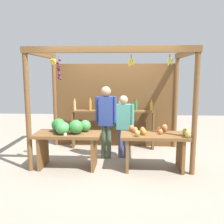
% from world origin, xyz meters
% --- Properties ---
extents(ground_plane, '(12.00, 12.00, 0.00)m').
position_xyz_m(ground_plane, '(0.00, 0.00, 0.00)').
color(ground_plane, gray).
rests_on(ground_plane, ground).
extents(market_stall, '(3.32, 1.92, 2.43)m').
position_xyz_m(market_stall, '(-0.00, 0.44, 1.40)').
color(market_stall, brown).
rests_on(market_stall, ground).
extents(fruit_counter_left, '(1.34, 0.64, 1.01)m').
position_xyz_m(fruit_counter_left, '(-0.86, -0.67, 0.68)').
color(fruit_counter_left, brown).
rests_on(fruit_counter_left, ground).
extents(fruit_counter_right, '(1.34, 0.64, 0.89)m').
position_xyz_m(fruit_counter_right, '(0.88, -0.68, 0.56)').
color(fruit_counter_right, brown).
rests_on(fruit_counter_right, ground).
extents(bottle_shelf_unit, '(2.13, 0.22, 1.33)m').
position_xyz_m(bottle_shelf_unit, '(-0.03, 0.68, 0.79)').
color(bottle_shelf_unit, brown).
rests_on(bottle_shelf_unit, ground).
extents(vendor_man, '(0.48, 0.22, 1.65)m').
position_xyz_m(vendor_man, '(-0.14, -0.09, 0.99)').
color(vendor_man, '#495E47').
rests_on(vendor_man, ground).
extents(vendor_woman, '(0.48, 0.20, 1.44)m').
position_xyz_m(vendor_woman, '(0.25, -0.01, 0.85)').
color(vendor_woman, '#444F7D').
rests_on(vendor_woman, ground).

